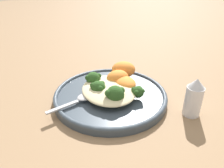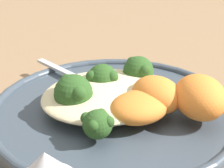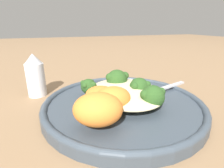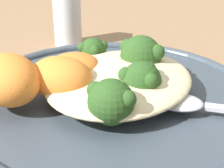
{
  "view_description": "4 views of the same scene",
  "coord_description": "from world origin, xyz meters",
  "px_view_note": "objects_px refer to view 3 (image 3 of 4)",
  "views": [
    {
      "loc": [
        -0.45,
        0.17,
        0.32
      ],
      "look_at": [
        -0.01,
        -0.01,
        0.05
      ],
      "focal_mm": 35.0,
      "sensor_mm": 36.0,
      "label": 1
    },
    {
      "loc": [
        -0.18,
        -0.35,
        0.23
      ],
      "look_at": [
        0.0,
        -0.01,
        0.05
      ],
      "focal_mm": 60.0,
      "sensor_mm": 36.0,
      "label": 2
    },
    {
      "loc": [
        0.28,
        -0.13,
        0.15
      ],
      "look_at": [
        -0.01,
        -0.02,
        0.05
      ],
      "focal_mm": 28.0,
      "sensor_mm": 36.0,
      "label": 3
    },
    {
      "loc": [
        0.28,
        0.17,
        0.19
      ],
      "look_at": [
        0.01,
        -0.0,
        0.03
      ],
      "focal_mm": 60.0,
      "sensor_mm": 36.0,
      "label": 4
    }
  ],
  "objects_px": {
    "salt_shaker": "(35,75)",
    "broccoli_stalk_0": "(149,97)",
    "sweet_potato_chunk_2": "(98,109)",
    "broccoli_stalk_2": "(117,82)",
    "broccoli_stalk_3": "(94,89)",
    "spoon": "(156,90)",
    "sweet_potato_chunk_1": "(112,99)",
    "broccoli_stalk_1": "(135,90)",
    "quinoa_mound": "(126,92)",
    "sweet_potato_chunk_0": "(102,96)",
    "plate": "(123,104)"
  },
  "relations": [
    {
      "from": "broccoli_stalk_3",
      "to": "sweet_potato_chunk_0",
      "type": "relative_size",
      "value": 1.48
    },
    {
      "from": "sweet_potato_chunk_1",
      "to": "sweet_potato_chunk_2",
      "type": "xyz_separation_m",
      "value": [
        0.03,
        -0.03,
        0.0
      ]
    },
    {
      "from": "quinoa_mound",
      "to": "broccoli_stalk_0",
      "type": "height_order",
      "value": "broccoli_stalk_0"
    },
    {
      "from": "broccoli_stalk_2",
      "to": "sweet_potato_chunk_0",
      "type": "height_order",
      "value": "broccoli_stalk_2"
    },
    {
      "from": "sweet_potato_chunk_1",
      "to": "sweet_potato_chunk_2",
      "type": "distance_m",
      "value": 0.05
    },
    {
      "from": "salt_shaker",
      "to": "sweet_potato_chunk_2",
      "type": "bearing_deg",
      "value": 23.69
    },
    {
      "from": "quinoa_mound",
      "to": "sweet_potato_chunk_0",
      "type": "relative_size",
      "value": 2.28
    },
    {
      "from": "spoon",
      "to": "plate",
      "type": "bearing_deg",
      "value": 172.15
    },
    {
      "from": "broccoli_stalk_2",
      "to": "broccoli_stalk_3",
      "type": "height_order",
      "value": "broccoli_stalk_2"
    },
    {
      "from": "broccoli_stalk_2",
      "to": "sweet_potato_chunk_1",
      "type": "height_order",
      "value": "broccoli_stalk_2"
    },
    {
      "from": "broccoli_stalk_3",
      "to": "spoon",
      "type": "xyz_separation_m",
      "value": [
        0.02,
        0.13,
        -0.01
      ]
    },
    {
      "from": "broccoli_stalk_3",
      "to": "sweet_potato_chunk_2",
      "type": "bearing_deg",
      "value": 141.2
    },
    {
      "from": "salt_shaker",
      "to": "broccoli_stalk_0",
      "type": "bearing_deg",
      "value": 45.38
    },
    {
      "from": "quinoa_mound",
      "to": "broccoli_stalk_3",
      "type": "height_order",
      "value": "broccoli_stalk_3"
    },
    {
      "from": "sweet_potato_chunk_2",
      "to": "broccoli_stalk_2",
      "type": "bearing_deg",
      "value": 146.93
    },
    {
      "from": "broccoli_stalk_1",
      "to": "salt_shaker",
      "type": "height_order",
      "value": "salt_shaker"
    },
    {
      "from": "salt_shaker",
      "to": "broccoli_stalk_1",
      "type": "bearing_deg",
      "value": 52.75
    },
    {
      "from": "plate",
      "to": "sweet_potato_chunk_2",
      "type": "relative_size",
      "value": 4.32
    },
    {
      "from": "quinoa_mound",
      "to": "spoon",
      "type": "relative_size",
      "value": 1.23
    },
    {
      "from": "broccoli_stalk_0",
      "to": "sweet_potato_chunk_0",
      "type": "distance_m",
      "value": 0.08
    },
    {
      "from": "sweet_potato_chunk_0",
      "to": "spoon",
      "type": "bearing_deg",
      "value": 98.44
    },
    {
      "from": "quinoa_mound",
      "to": "broccoli_stalk_2",
      "type": "bearing_deg",
      "value": -172.16
    },
    {
      "from": "sweet_potato_chunk_0",
      "to": "sweet_potato_chunk_2",
      "type": "bearing_deg",
      "value": -21.46
    },
    {
      "from": "broccoli_stalk_1",
      "to": "sweet_potato_chunk_1",
      "type": "distance_m",
      "value": 0.06
    },
    {
      "from": "broccoli_stalk_1",
      "to": "sweet_potato_chunk_2",
      "type": "distance_m",
      "value": 0.11
    },
    {
      "from": "plate",
      "to": "sweet_potato_chunk_2",
      "type": "distance_m",
      "value": 0.1
    },
    {
      "from": "broccoli_stalk_2",
      "to": "plate",
      "type": "bearing_deg",
      "value": -161.09
    },
    {
      "from": "sweet_potato_chunk_2",
      "to": "salt_shaker",
      "type": "height_order",
      "value": "salt_shaker"
    },
    {
      "from": "sweet_potato_chunk_0",
      "to": "sweet_potato_chunk_2",
      "type": "relative_size",
      "value": 1.02
    },
    {
      "from": "broccoli_stalk_1",
      "to": "sweet_potato_chunk_0",
      "type": "xyz_separation_m",
      "value": [
        0.0,
        -0.07,
        -0.0
      ]
    },
    {
      "from": "broccoli_stalk_2",
      "to": "broccoli_stalk_0",
      "type": "bearing_deg",
      "value": -141.52
    },
    {
      "from": "broccoli_stalk_1",
      "to": "quinoa_mound",
      "type": "bearing_deg",
      "value": 128.0
    },
    {
      "from": "sweet_potato_chunk_1",
      "to": "salt_shaker",
      "type": "bearing_deg",
      "value": -144.05
    },
    {
      "from": "salt_shaker",
      "to": "plate",
      "type": "bearing_deg",
      "value": 49.66
    },
    {
      "from": "sweet_potato_chunk_2",
      "to": "plate",
      "type": "bearing_deg",
      "value": 135.36
    },
    {
      "from": "broccoli_stalk_0",
      "to": "salt_shaker",
      "type": "height_order",
      "value": "salt_shaker"
    },
    {
      "from": "broccoli_stalk_0",
      "to": "sweet_potato_chunk_1",
      "type": "distance_m",
      "value": 0.06
    },
    {
      "from": "quinoa_mound",
      "to": "broccoli_stalk_1",
      "type": "height_order",
      "value": "broccoli_stalk_1"
    },
    {
      "from": "broccoli_stalk_2",
      "to": "broccoli_stalk_3",
      "type": "bearing_deg",
      "value": 122.86
    },
    {
      "from": "broccoli_stalk_1",
      "to": "sweet_potato_chunk_2",
      "type": "xyz_separation_m",
      "value": [
        0.07,
        -0.09,
        0.01
      ]
    },
    {
      "from": "spoon",
      "to": "sweet_potato_chunk_2",
      "type": "bearing_deg",
      "value": -167.41
    },
    {
      "from": "quinoa_mound",
      "to": "broccoli_stalk_3",
      "type": "relative_size",
      "value": 1.54
    },
    {
      "from": "sweet_potato_chunk_1",
      "to": "sweet_potato_chunk_2",
      "type": "relative_size",
      "value": 0.91
    },
    {
      "from": "broccoli_stalk_1",
      "to": "broccoli_stalk_3",
      "type": "distance_m",
      "value": 0.08
    },
    {
      "from": "broccoli_stalk_0",
      "to": "broccoli_stalk_1",
      "type": "xyz_separation_m",
      "value": [
        -0.04,
        -0.0,
        -0.0
      ]
    },
    {
      "from": "plate",
      "to": "broccoli_stalk_0",
      "type": "height_order",
      "value": "broccoli_stalk_0"
    },
    {
      "from": "spoon",
      "to": "sweet_potato_chunk_1",
      "type": "bearing_deg",
      "value": -173.99
    },
    {
      "from": "sweet_potato_chunk_0",
      "to": "spoon",
      "type": "distance_m",
      "value": 0.12
    },
    {
      "from": "broccoli_stalk_0",
      "to": "salt_shaker",
      "type": "distance_m",
      "value": 0.25
    },
    {
      "from": "plate",
      "to": "quinoa_mound",
      "type": "xyz_separation_m",
      "value": [
        -0.01,
        0.01,
        0.02
      ]
    }
  ]
}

